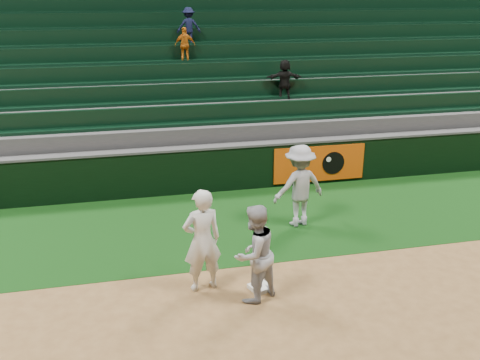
% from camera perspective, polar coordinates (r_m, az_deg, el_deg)
% --- Properties ---
extents(ground, '(70.00, 70.00, 0.00)m').
position_cam_1_polar(ground, '(9.90, 2.18, -11.62)').
color(ground, brown).
rests_on(ground, ground).
extents(foul_grass, '(36.00, 4.20, 0.01)m').
position_cam_1_polar(foul_grass, '(12.49, -1.36, -4.59)').
color(foul_grass, black).
rests_on(foul_grass, ground).
extents(first_base, '(0.45, 0.45, 0.08)m').
position_cam_1_polar(first_base, '(9.90, 2.18, -11.37)').
color(first_base, silver).
rests_on(first_base, ground).
extents(first_baseman, '(0.77, 0.58, 1.92)m').
position_cam_1_polar(first_baseman, '(9.51, -4.06, -6.45)').
color(first_baseman, silver).
rests_on(first_baseman, ground).
extents(baserunner, '(1.08, 1.01, 1.76)m').
position_cam_1_polar(baserunner, '(9.22, 1.54, -7.86)').
color(baserunner, '#A3A5AE').
rests_on(baserunner, ground).
extents(base_coach, '(1.34, 0.92, 1.90)m').
position_cam_1_polar(base_coach, '(12.12, 6.35, -0.61)').
color(base_coach, '#9C9EA9').
rests_on(base_coach, foul_grass).
extents(field_wall, '(36.00, 0.45, 1.25)m').
position_cam_1_polar(field_wall, '(14.28, -3.03, 1.29)').
color(field_wall, black).
rests_on(field_wall, ground).
extents(stadium_seating, '(36.00, 5.95, 4.85)m').
position_cam_1_polar(stadium_seating, '(17.61, -5.32, 8.39)').
color(stadium_seating, '#363639').
rests_on(stadium_seating, ground).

